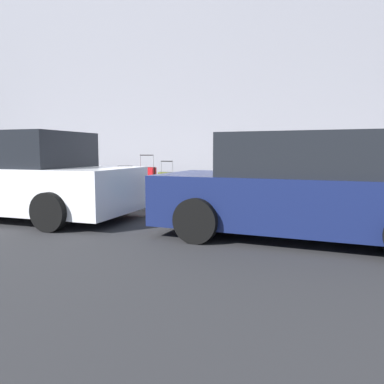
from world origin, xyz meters
TOP-DOWN VIEW (x-y plane):
  - ground_plane at (0.00, 0.00)m, footprint 40.00×40.00m
  - sidewalk_curb at (0.00, -2.50)m, footprint 18.00×5.00m
  - building_facade_sidewalk_side at (0.00, -7.22)m, footprint 24.00×3.00m
  - suitcase_maroon_0 at (-3.70, -0.70)m, footprint 0.46×0.24m
  - suitcase_navy_1 at (-3.18, -0.73)m, footprint 0.35×0.20m
  - suitcase_teal_2 at (-2.70, -0.74)m, footprint 0.39×0.23m
  - suitcase_black_3 at (-2.15, -0.74)m, footprint 0.48×0.28m
  - suitcase_silver_4 at (-1.61, -0.72)m, footprint 0.38×0.22m
  - suitcase_olive_5 at (-1.12, -0.72)m, footprint 0.38×0.25m
  - suitcase_red_6 at (-0.61, -0.70)m, footprint 0.43×0.22m
  - suitcase_maroon_7 at (-0.05, -0.65)m, footprint 0.47×0.26m
  - fire_hydrant at (0.73, -0.73)m, footprint 0.39×0.21m
  - bollard_post at (1.20, -0.58)m, footprint 0.17×0.17m
  - parked_car_navy_0 at (-4.29, 1.57)m, footprint 4.36×2.18m
  - parked_car_white_1 at (0.92, 1.57)m, footprint 4.46×2.11m

SIDE VIEW (x-z plane):
  - ground_plane at x=0.00m, z-range 0.00..0.00m
  - sidewalk_curb at x=0.00m, z-range 0.00..0.14m
  - suitcase_black_3 at x=-2.15m, z-range 0.11..0.73m
  - suitcase_maroon_7 at x=-0.05m, z-range 0.02..0.83m
  - suitcase_silver_4 at x=-1.61m, z-range 0.11..0.75m
  - suitcase_maroon_0 at x=-3.70m, z-range -0.01..0.88m
  - suitcase_navy_1 at x=-3.18m, z-range 0.11..0.77m
  - suitcase_olive_5 at x=-1.12m, z-range 0.00..0.94m
  - suitcase_teal_2 at x=-2.70m, z-range 0.03..0.92m
  - suitcase_red_6 at x=-0.61m, z-range -0.01..1.06m
  - fire_hydrant at x=0.73m, z-range 0.16..0.96m
  - bollard_post at x=1.20m, z-range 0.14..1.03m
  - parked_car_navy_0 at x=-4.29m, z-range -0.05..1.50m
  - parked_car_white_1 at x=0.92m, z-range -0.05..1.59m
  - building_facade_sidewalk_side at x=0.00m, z-range 0.00..8.39m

